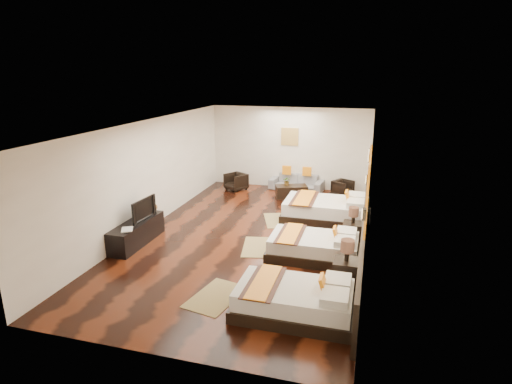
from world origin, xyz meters
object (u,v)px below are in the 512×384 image
(bed_mid, at_px, (315,246))
(armchair_left, at_px, (236,182))
(nightstand_b, at_px, (352,230))
(book, at_px, (121,230))
(tv, at_px, (141,209))
(coffee_table, at_px, (291,191))
(bed_far, at_px, (327,210))
(armchair_right, at_px, (343,188))
(nightstand_a, at_px, (346,270))
(bed_near, at_px, (296,300))
(table_plant, at_px, (287,181))
(sofa, at_px, (296,182))
(figurine, at_px, (151,206))
(tv_console, at_px, (137,233))

(bed_mid, relative_size, armchair_left, 3.06)
(nightstand_b, distance_m, book, 5.36)
(tv, xyz_separation_m, coffee_table, (2.78, 4.53, -0.61))
(bed_mid, bearing_deg, bed_far, 89.89)
(bed_mid, height_order, armchair_right, bed_mid)
(nightstand_a, xyz_separation_m, nightstand_b, (0.00, 2.22, -0.02))
(bed_near, distance_m, book, 4.42)
(bed_near, bearing_deg, table_plant, 102.84)
(nightstand_a, height_order, nightstand_b, nightstand_a)
(armchair_right, bearing_deg, sofa, 108.51)
(bed_far, xyz_separation_m, armchair_right, (0.22, 2.53, -0.04))
(armchair_left, bearing_deg, bed_mid, -22.26)
(bed_far, xyz_separation_m, figurine, (-4.20, -2.06, 0.40))
(bed_far, bearing_deg, nightstand_b, -61.17)
(book, distance_m, table_plant, 5.94)
(book, bearing_deg, tv, 86.36)
(tv, height_order, armchair_left, tv)
(bed_near, distance_m, coffee_table, 6.80)
(sofa, bearing_deg, nightstand_b, -56.41)
(tv_console, height_order, figurine, figurine)
(tv_console, distance_m, book, 0.67)
(bed_near, relative_size, figurine, 6.46)
(table_plant, bearing_deg, tv, -120.19)
(bed_mid, xyz_separation_m, nightstand_b, (0.75, 1.09, 0.05))
(bed_near, distance_m, tv, 4.70)
(tv_console, bearing_deg, bed_far, 33.77)
(bed_mid, height_order, bed_far, bed_far)
(nightstand_b, relative_size, sofa, 0.48)
(tv, xyz_separation_m, figurine, (-0.05, 0.57, -0.11))
(armchair_right, bearing_deg, figurine, 164.64)
(book, xyz_separation_m, sofa, (2.83, 6.23, -0.30))
(book, xyz_separation_m, coffee_table, (2.83, 5.31, -0.37))
(bed_near, relative_size, armchair_right, 3.46)
(bed_far, height_order, nightstand_b, bed_far)
(tv_console, bearing_deg, coffee_table, 58.99)
(nightstand_a, bearing_deg, book, 178.15)
(sofa, height_order, armchair_right, sofa)
(tv, height_order, coffee_table, tv)
(bed_mid, relative_size, bed_far, 0.84)
(nightstand_a, xyz_separation_m, book, (-4.94, 0.16, 0.23))
(table_plant, bearing_deg, nightstand_b, -55.03)
(tv, bearing_deg, nightstand_a, -97.10)
(armchair_right, distance_m, coffee_table, 1.72)
(armchair_right, xyz_separation_m, coffee_table, (-1.59, -0.63, -0.07))
(nightstand_a, distance_m, armchair_left, 7.14)
(tv, bearing_deg, armchair_right, -36.43)
(armchair_left, bearing_deg, bed_far, -1.63)
(armchair_left, bearing_deg, table_plant, 20.98)
(bed_near, xyz_separation_m, tv, (-4.15, 2.14, 0.55))
(book, bearing_deg, bed_far, 39.14)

